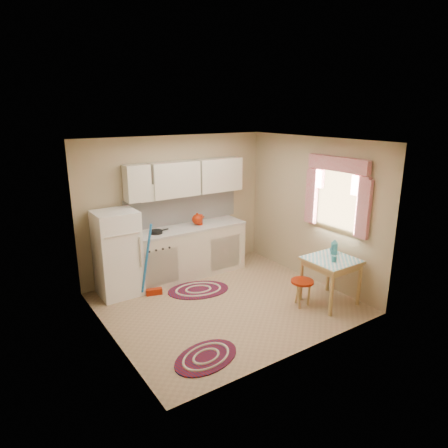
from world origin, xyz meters
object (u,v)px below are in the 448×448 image
(table, at_px, (330,281))
(base_cabinets, at_px, (185,253))
(fridge, at_px, (117,254))
(stool, at_px, (302,293))

(table, bearing_deg, base_cabinets, 122.26)
(fridge, distance_m, table, 3.39)
(base_cabinets, height_order, table, base_cabinets)
(base_cabinets, distance_m, table, 2.57)
(fridge, relative_size, table, 1.94)
(table, relative_size, stool, 1.71)
(table, distance_m, stool, 0.49)
(base_cabinets, distance_m, stool, 2.23)
(fridge, distance_m, stool, 2.98)
(fridge, bearing_deg, stool, -42.08)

